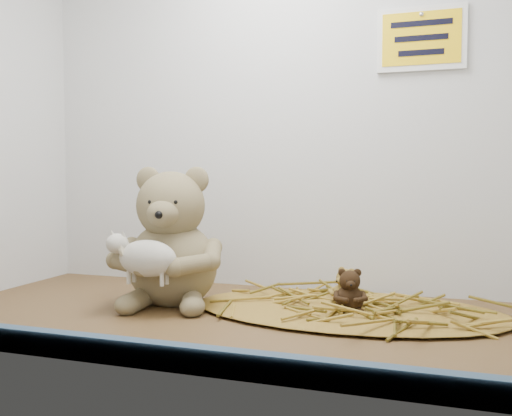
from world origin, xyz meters
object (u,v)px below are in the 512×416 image
(mini_teddy_tan, at_px, (346,285))
(mini_teddy_brown, at_px, (350,288))
(toy_lamb, at_px, (148,258))
(main_teddy, at_px, (172,236))

(mini_teddy_tan, xyz_separation_m, mini_teddy_brown, (0.01, -0.05, 0.00))
(toy_lamb, xyz_separation_m, mini_teddy_brown, (0.36, 0.12, -0.06))
(main_teddy, relative_size, toy_lamb, 1.87)
(main_teddy, height_order, mini_teddy_tan, main_teddy)
(toy_lamb, distance_m, mini_teddy_brown, 0.38)
(mini_teddy_brown, bearing_deg, toy_lamb, -176.64)
(main_teddy, xyz_separation_m, mini_teddy_brown, (0.36, 0.02, -0.09))
(mini_teddy_tan, bearing_deg, main_teddy, -135.30)
(main_teddy, bearing_deg, toy_lamb, -102.22)
(toy_lamb, distance_m, mini_teddy_tan, 0.39)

